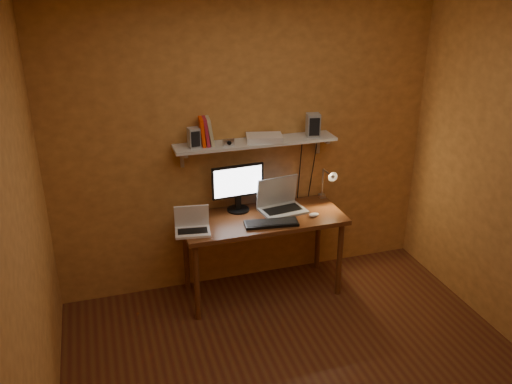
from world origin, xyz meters
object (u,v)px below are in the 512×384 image
object	(u,v)px
keyboard	(271,223)
desk_lamp	(328,181)
netbook	(192,225)
router	(264,138)
speaker_right	(313,125)
monitor	(238,186)
mouse	(314,215)
speaker_left	(194,138)
laptop	(280,201)
shelf_camera	(228,142)
desk	(262,226)
wall_shelf	(256,143)

from	to	relation	value
keyboard	desk_lamp	world-z (taller)	desk_lamp
netbook	router	bearing A→B (deg)	29.23
netbook	speaker_right	xyz separation A→B (m)	(1.14, 0.26, 0.67)
monitor	router	world-z (taller)	router
mouse	speaker_left	size ratio (longest dim) A/B	0.56
mouse	router	distance (m)	0.79
mouse	router	world-z (taller)	router
router	laptop	bearing A→B (deg)	-32.15
desk_lamp	shelf_camera	distance (m)	1.02
monitor	netbook	world-z (taller)	monitor
mouse	shelf_camera	world-z (taller)	shelf_camera
laptop	netbook	distance (m)	0.85
netbook	mouse	distance (m)	1.05
laptop	speaker_left	distance (m)	0.97
laptop	keyboard	distance (m)	0.32
mouse	desk_lamp	world-z (taller)	desk_lamp
monitor	shelf_camera	size ratio (longest dim) A/B	4.73
laptop	speaker_right	distance (m)	0.73
netbook	desk_lamp	size ratio (longest dim) A/B	0.82
mouse	shelf_camera	xyz separation A→B (m)	(-0.68, 0.26, 0.64)
netbook	speaker_right	world-z (taller)	speaker_right
shelf_camera	router	distance (m)	0.33
desk	router	bearing A→B (deg)	68.70
keyboard	router	distance (m)	0.73
laptop	keyboard	xyz separation A→B (m)	(-0.17, -0.27, -0.06)
keyboard	speaker_right	xyz separation A→B (m)	(0.49, 0.34, 0.71)
desk	keyboard	size ratio (longest dim) A/B	3.12
keyboard	desk_lamp	distance (m)	0.73
wall_shelf	desk_lamp	xyz separation A→B (m)	(0.66, -0.07, -0.40)
monitor	keyboard	size ratio (longest dim) A/B	1.04
wall_shelf	router	size ratio (longest dim) A/B	4.66
desk	netbook	bearing A→B (deg)	-172.10
keyboard	router	xyz separation A→B (m)	(0.05, 0.35, 0.64)
netbook	wall_shelf	bearing A→B (deg)	32.33
wall_shelf	laptop	bearing A→B (deg)	-24.99
wall_shelf	router	distance (m)	0.08
monitor	speaker_left	xyz separation A→B (m)	(-0.37, -0.01, 0.47)
keyboard	mouse	xyz separation A→B (m)	(0.40, 0.04, 0.00)
monitor	router	bearing A→B (deg)	-6.02
wall_shelf	router	world-z (taller)	router
wall_shelf	speaker_right	bearing A→B (deg)	-2.07
monitor	router	xyz separation A→B (m)	(0.23, -0.01, 0.41)
mouse	netbook	bearing A→B (deg)	173.74
monitor	speaker_left	world-z (taller)	speaker_left
wall_shelf	monitor	bearing A→B (deg)	-178.63
desk	netbook	size ratio (longest dim) A/B	4.58
desk	speaker_right	world-z (taller)	speaker_right
wall_shelf	laptop	size ratio (longest dim) A/B	3.34
desk_lamp	speaker_right	bearing A→B (deg)	161.59
keyboard	netbook	bearing A→B (deg)	-179.18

